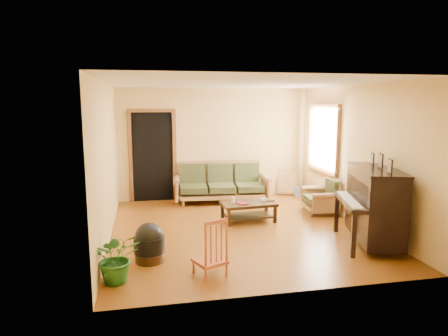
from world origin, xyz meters
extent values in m
plane|color=#5D2F0C|center=(0.00, 0.00, 0.00)|extent=(5.00, 5.00, 0.00)
cube|color=black|center=(-1.45, 2.48, 1.02)|extent=(1.08, 0.16, 2.05)
cube|color=white|center=(2.21, 1.30, 1.50)|extent=(0.12, 1.36, 1.46)
cube|color=brown|center=(0.07, 2.01, 0.46)|extent=(2.19, 1.05, 0.91)
cube|color=black|center=(0.29, 0.43, 0.19)|extent=(1.07, 0.63, 0.37)
cube|color=brown|center=(1.89, 0.70, 0.38)|extent=(0.78, 0.81, 0.75)
cube|color=black|center=(1.95, -1.18, 0.62)|extent=(1.18, 1.58, 1.25)
cylinder|color=black|center=(-1.61, -1.18, 0.21)|extent=(0.46, 0.46, 0.43)
cube|color=#92391A|center=(-0.83, -1.82, 0.40)|extent=(0.50, 0.52, 0.80)
cube|color=#B17D3B|center=(1.82, 2.39, 0.33)|extent=(0.50, 0.27, 0.66)
cylinder|color=#34449C|center=(2.02, 2.24, 0.11)|extent=(0.19, 0.19, 0.22)
imported|color=#1C5317|center=(-2.03, -1.79, 0.33)|extent=(0.64, 0.57, 0.67)
imported|color=maroon|center=(0.08, 0.32, 0.39)|extent=(0.23, 0.27, 0.02)
cylinder|color=white|center=(0.00, 0.46, 0.43)|extent=(0.07, 0.07, 0.11)
cylinder|color=white|center=(0.59, 0.43, 0.41)|extent=(0.13, 0.13, 0.07)
cube|color=black|center=(0.74, 0.43, 0.38)|extent=(0.16, 0.05, 0.02)
camera|label=1|loc=(-1.65, -6.77, 2.28)|focal=32.00mm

